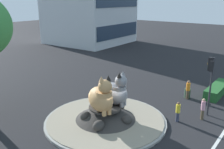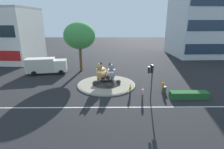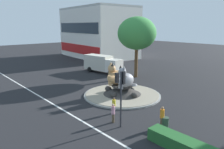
% 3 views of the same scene
% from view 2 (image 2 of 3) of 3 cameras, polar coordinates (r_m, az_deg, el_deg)
% --- Properties ---
extents(ground_plane, '(160.00, 160.00, 0.00)m').
position_cam_2_polar(ground_plane, '(28.14, -1.81, -3.38)').
color(ground_plane, black).
extents(lane_centreline, '(112.00, 0.20, 0.01)m').
position_cam_2_polar(lane_centreline, '(21.27, -2.21, -10.53)').
color(lane_centreline, silver).
rests_on(lane_centreline, ground).
extents(roundabout_island, '(9.07, 9.07, 1.24)m').
position_cam_2_polar(roundabout_island, '(27.98, -1.85, -2.52)').
color(roundabout_island, gray).
rests_on(roundabout_island, ground).
extents(cat_statue_calico, '(2.43, 2.77, 2.75)m').
position_cam_2_polar(cat_statue_calico, '(27.18, -3.56, 0.83)').
color(cat_statue_calico, tan).
rests_on(cat_statue_calico, roundabout_island).
extents(cat_statue_grey, '(1.59, 2.61, 2.61)m').
position_cam_2_polar(cat_statue_grey, '(27.14, -0.22, 0.73)').
color(cat_statue_grey, gray).
rests_on(cat_statue_grey, roundabout_island).
extents(traffic_light_mast, '(0.71, 0.57, 4.68)m').
position_cam_2_polar(traffic_light_mast, '(22.26, 12.52, -0.10)').
color(traffic_light_mast, '#2D2D33').
rests_on(traffic_light_mast, ground).
extents(clipped_hedge_strip, '(4.94, 1.20, 0.90)m').
position_cam_2_polar(clipped_hedge_strip, '(25.49, 23.54, -6.06)').
color(clipped_hedge_strip, '#235B28').
rests_on(clipped_hedge_strip, ground).
extents(broadleaf_tree_behind_island, '(6.01, 6.01, 9.55)m').
position_cam_2_polar(broadleaf_tree_behind_island, '(35.11, -10.46, 12.16)').
color(broadleaf_tree_behind_island, brown).
rests_on(broadleaf_tree_behind_island, ground).
extents(pedestrian_pink_shirt, '(0.31, 0.31, 1.71)m').
position_cam_2_polar(pedestrian_pink_shirt, '(22.92, 9.84, -6.11)').
color(pedestrian_pink_shirt, brown).
rests_on(pedestrian_pink_shirt, ground).
extents(pedestrian_yellow_shirt, '(0.33, 0.33, 1.57)m').
position_cam_2_polar(pedestrian_yellow_shirt, '(24.00, 5.87, -5.08)').
color(pedestrian_yellow_shirt, '#33384C').
rests_on(pedestrian_yellow_shirt, ground).
extents(pedestrian_orange_shirt, '(0.35, 0.35, 1.79)m').
position_cam_2_polar(pedestrian_orange_shirt, '(25.87, 16.07, -3.73)').
color(pedestrian_orange_shirt, brown).
rests_on(pedestrian_orange_shirt, ground).
extents(delivery_box_truck, '(7.61, 3.46, 3.02)m').
position_cam_2_polar(delivery_box_truck, '(35.81, -20.49, 2.81)').
color(delivery_box_truck, silver).
rests_on(delivery_box_truck, ground).
extents(litter_bin, '(0.56, 0.56, 0.90)m').
position_cam_2_polar(litter_bin, '(26.22, 16.43, -4.65)').
color(litter_bin, '#2D4233').
rests_on(litter_bin, ground).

